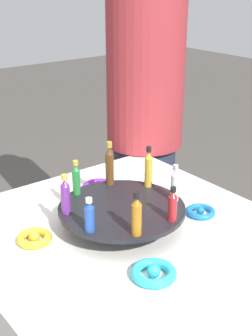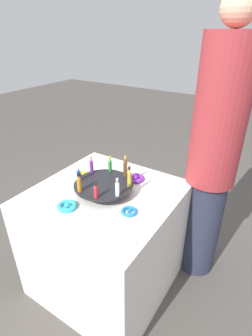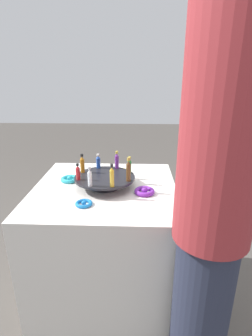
{
  "view_description": "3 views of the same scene",
  "coord_description": "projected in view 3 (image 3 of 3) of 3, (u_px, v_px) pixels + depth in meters",
  "views": [
    {
      "loc": [
        -0.9,
        0.68,
        1.4
      ],
      "look_at": [
        0.06,
        -0.06,
        0.88
      ],
      "focal_mm": 50.0,
      "sensor_mm": 36.0,
      "label": 1
    },
    {
      "loc": [
        -1.02,
        -0.81,
        1.61
      ],
      "look_at": [
        0.09,
        -0.09,
        0.89
      ],
      "focal_mm": 28.0,
      "sensor_mm": 36.0,
      "label": 2
    },
    {
      "loc": [
        0.18,
        -1.38,
        1.37
      ],
      "look_at": [
        0.13,
        -0.13,
        0.91
      ],
      "focal_mm": 28.0,
      "sensor_mm": 36.0,
      "label": 3
    }
  ],
  "objects": [
    {
      "name": "ground_plane",
      "position": [
        108.0,
        287.0,
        1.77
      ],
      "size": [
        12.0,
        12.0,
        0.0
      ],
      "primitive_type": "plane",
      "color": "#4C4742"
    },
    {
      "name": "party_table",
      "position": [
        107.0,
        241.0,
        1.65
      ],
      "size": [
        0.82,
        0.82,
        0.74
      ],
      "color": "silver",
      "rests_on": "ground_plane"
    },
    {
      "name": "display_stand",
      "position": [
        105.0,
        179.0,
        1.5
      ],
      "size": [
        0.35,
        0.35,
        0.07
      ],
      "color": "black",
      "rests_on": "party_table"
    },
    {
      "name": "bottle_red",
      "position": [
        78.0,
        172.0,
        1.44
      ],
      "size": [
        0.02,
        0.02,
        0.09
      ],
      "color": "#B21E23",
      "rests_on": "display_stand"
    },
    {
      "name": "bottle_clear",
      "position": [
        90.0,
        177.0,
        1.35
      ],
      "size": [
        0.02,
        0.02,
        0.11
      ],
      "color": "silver",
      "rests_on": "display_stand"
    },
    {
      "name": "bottle_gold",
      "position": [
        112.0,
        176.0,
        1.34
      ],
      "size": [
        0.02,
        0.02,
        0.12
      ],
      "color": "gold",
      "rests_on": "display_stand"
    },
    {
      "name": "bottle_brown",
      "position": [
        128.0,
        170.0,
        1.41
      ],
      "size": [
        0.03,
        0.03,
        0.13
      ],
      "color": "brown",
      "rests_on": "display_stand"
    },
    {
      "name": "bottle_green",
      "position": [
        129.0,
        166.0,
        1.53
      ],
      "size": [
        0.02,
        0.02,
        0.1
      ],
      "color": "#288438",
      "rests_on": "display_stand"
    },
    {
      "name": "bottle_purple",
      "position": [
        117.0,
        160.0,
        1.61
      ],
      "size": [
        0.02,
        0.02,
        0.11
      ],
      "color": "#702D93",
      "rests_on": "display_stand"
    },
    {
      "name": "bottle_blue",
      "position": [
        98.0,
        162.0,
        1.62
      ],
      "size": [
        0.03,
        0.03,
        0.09
      ],
      "color": "#234CAD",
      "rests_on": "display_stand"
    },
    {
      "name": "bottle_amber",
      "position": [
        82.0,
        164.0,
        1.54
      ],
      "size": [
        0.03,
        0.03,
        0.11
      ],
      "color": "#AD6B19",
      "rests_on": "display_stand"
    },
    {
      "name": "ribbon_bow_purple",
      "position": [
        144.0,
        191.0,
        1.43
      ],
      "size": [
        0.11,
        0.11,
        0.04
      ],
      "color": "purple",
      "rests_on": "party_table"
    },
    {
      "name": "ribbon_bow_gold",
      "position": [
        121.0,
        171.0,
        1.73
      ],
      "size": [
        0.09,
        0.09,
        0.03
      ],
      "color": "gold",
      "rests_on": "party_table"
    },
    {
      "name": "ribbon_bow_teal",
      "position": [
        70.0,
        179.0,
        1.6
      ],
      "size": [
        0.11,
        0.11,
        0.03
      ],
      "color": "#2DB7CC",
      "rests_on": "party_table"
    },
    {
      "name": "ribbon_bow_blue",
      "position": [
        84.0,
        203.0,
        1.31
      ],
      "size": [
        0.09,
        0.09,
        0.02
      ],
      "color": "blue",
      "rests_on": "party_table"
    },
    {
      "name": "person_figure",
      "position": [
        214.0,
        203.0,
        1.0
      ],
      "size": [
        0.3,
        0.3,
        1.78
      ],
      "rotation": [
        0.0,
        0.0,
        2.35
      ],
      "color": "#282D42",
      "rests_on": "ground_plane"
    }
  ]
}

